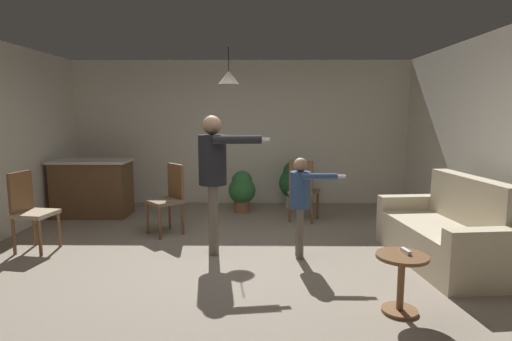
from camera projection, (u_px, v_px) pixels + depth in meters
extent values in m
plane|color=gray|center=(229.00, 260.00, 4.88)|extent=(7.68, 7.68, 0.00)
cube|color=silver|center=(241.00, 133.00, 7.86)|extent=(6.40, 0.10, 2.70)
cube|color=silver|center=(511.00, 146.00, 4.66)|extent=(0.10, 6.40, 2.70)
cube|color=beige|center=(441.00, 244.00, 4.76)|extent=(0.99, 1.52, 0.45)
cube|color=beige|center=(471.00, 201.00, 4.72)|extent=(0.35, 1.45, 0.55)
cube|color=beige|center=(487.00, 261.00, 3.95)|extent=(0.86, 0.27, 0.63)
cube|color=beige|center=(410.00, 219.00, 5.55)|extent=(0.86, 0.27, 0.63)
cylinder|color=brown|center=(432.00, 239.00, 5.61)|extent=(0.05, 0.05, 0.06)
cylinder|color=brown|center=(452.00, 290.00, 3.97)|extent=(0.05, 0.05, 0.06)
cylinder|color=brown|center=(386.00, 240.00, 5.55)|extent=(0.05, 0.05, 0.06)
cube|color=brown|center=(93.00, 189.00, 6.93)|extent=(1.20, 0.60, 0.91)
cube|color=beige|center=(91.00, 161.00, 6.86)|extent=(1.26, 0.66, 0.04)
cylinder|color=brown|center=(402.00, 256.00, 3.52)|extent=(0.44, 0.44, 0.03)
cylinder|color=brown|center=(401.00, 285.00, 3.56)|extent=(0.06, 0.06, 0.49)
cylinder|color=brown|center=(399.00, 311.00, 3.59)|extent=(0.31, 0.31, 0.03)
cylinder|color=#60564C|center=(213.00, 217.00, 5.18)|extent=(0.12, 0.12, 0.86)
cylinder|color=#60564C|center=(213.00, 220.00, 5.01)|extent=(0.12, 0.12, 0.86)
cylinder|color=black|center=(212.00, 160.00, 5.00)|extent=(0.34, 0.34, 0.61)
sphere|color=#9E7556|center=(212.00, 125.00, 4.94)|extent=(0.23, 0.23, 0.23)
cylinder|color=black|center=(212.00, 161.00, 5.19)|extent=(0.10, 0.10, 0.57)
cylinder|color=black|center=(237.00, 140.00, 4.80)|extent=(0.58, 0.18, 0.10)
cube|color=white|center=(264.00, 139.00, 4.84)|extent=(0.13, 0.05, 0.04)
cylinder|color=#60564C|center=(299.00, 231.00, 5.00)|extent=(0.09, 0.09, 0.61)
cylinder|color=#60564C|center=(300.00, 234.00, 4.87)|extent=(0.09, 0.09, 0.61)
cylinder|color=navy|center=(300.00, 190.00, 4.86)|extent=(0.24, 0.24, 0.43)
sphere|color=#9E7556|center=(301.00, 165.00, 4.82)|extent=(0.16, 0.16, 0.16)
cylinder|color=navy|center=(299.00, 189.00, 5.00)|extent=(0.07, 0.07, 0.41)
cylinder|color=navy|center=(319.00, 176.00, 4.70)|extent=(0.41, 0.07, 0.07)
cube|color=white|center=(340.00, 177.00, 4.69)|extent=(0.13, 0.04, 0.04)
cylinder|color=brown|center=(183.00, 219.00, 5.88)|extent=(0.04, 0.04, 0.45)
cylinder|color=brown|center=(170.00, 214.00, 6.15)|extent=(0.04, 0.04, 0.45)
cylinder|color=brown|center=(160.00, 223.00, 5.65)|extent=(0.04, 0.04, 0.45)
cylinder|color=brown|center=(148.00, 218.00, 5.91)|extent=(0.04, 0.04, 0.45)
cube|color=#7F664C|center=(165.00, 202.00, 5.86)|extent=(0.59, 0.59, 0.05)
cube|color=brown|center=(176.00, 181.00, 5.95)|extent=(0.28, 0.31, 0.50)
cylinder|color=brown|center=(290.00, 208.00, 6.55)|extent=(0.04, 0.04, 0.45)
cylinder|color=brown|center=(312.00, 210.00, 6.41)|extent=(0.04, 0.04, 0.45)
cylinder|color=brown|center=(297.00, 204.00, 6.88)|extent=(0.04, 0.04, 0.45)
cylinder|color=brown|center=(318.00, 206.00, 6.74)|extent=(0.04, 0.04, 0.45)
cube|color=#7F664C|center=(304.00, 192.00, 6.61)|extent=(0.55, 0.55, 0.05)
cube|color=brown|center=(301.00, 176.00, 6.40)|extent=(0.36, 0.18, 0.50)
cylinder|color=brown|center=(34.00, 229.00, 5.39)|extent=(0.04, 0.04, 0.45)
cylinder|color=brown|center=(14.00, 237.00, 5.04)|extent=(0.04, 0.04, 0.45)
cylinder|color=brown|center=(59.00, 230.00, 5.33)|extent=(0.04, 0.04, 0.45)
cylinder|color=brown|center=(40.00, 238.00, 4.97)|extent=(0.04, 0.04, 0.45)
cube|color=tan|center=(36.00, 214.00, 5.15)|extent=(0.48, 0.48, 0.05)
cube|color=brown|center=(21.00, 192.00, 5.14)|extent=(0.10, 0.38, 0.50)
cylinder|color=brown|center=(242.00, 206.00, 7.26)|extent=(0.28, 0.28, 0.22)
sphere|color=#2D6B33|center=(242.00, 190.00, 7.22)|extent=(0.48, 0.48, 0.48)
sphere|color=#2D6B33|center=(242.00, 181.00, 7.20)|extent=(0.36, 0.36, 0.36)
cylinder|color=#B7B2AD|center=(294.00, 201.00, 7.58)|extent=(0.33, 0.33, 0.26)
sphere|color=#235B2D|center=(295.00, 183.00, 7.54)|extent=(0.57, 0.57, 0.57)
sphere|color=#235B2D|center=(295.00, 172.00, 7.51)|extent=(0.43, 0.43, 0.43)
cube|color=white|center=(406.00, 251.00, 3.56)|extent=(0.06, 0.13, 0.04)
cone|color=silver|center=(229.00, 78.00, 6.17)|extent=(0.32, 0.32, 0.20)
cylinder|color=black|center=(228.00, 59.00, 6.14)|extent=(0.01, 0.01, 0.36)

